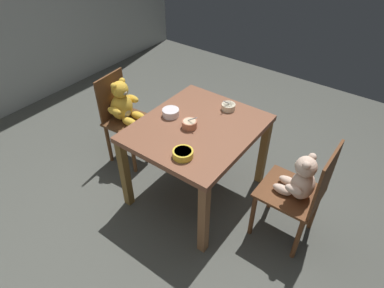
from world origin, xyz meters
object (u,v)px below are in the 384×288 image
at_px(teddy_chair_far_center, 123,109).
at_px(porridge_bowl_terracotta_center, 189,124).
at_px(dining_table, 197,136).
at_px(porridge_bowl_white_far_center, 171,113).
at_px(teddy_chair_near_front, 300,185).
at_px(porridge_bowl_cream_near_right, 228,107).
at_px(porridge_bowl_yellow_near_left, 183,154).

xyz_separation_m(teddy_chair_far_center, porridge_bowl_terracotta_center, (-0.05, -0.79, 0.19)).
relative_size(teddy_chair_far_center, porridge_bowl_terracotta_center, 6.87).
xyz_separation_m(dining_table, porridge_bowl_white_far_center, (-0.01, 0.25, 0.13)).
bearing_deg(teddy_chair_near_front, porridge_bowl_white_far_center, 3.34).
height_order(porridge_bowl_terracotta_center, porridge_bowl_cream_near_right, porridge_bowl_terracotta_center).
distance_m(porridge_bowl_yellow_near_left, porridge_bowl_white_far_center, 0.51).
bearing_deg(dining_table, teddy_chair_far_center, 89.98).
relative_size(teddy_chair_near_front, porridge_bowl_terracotta_center, 7.15).
relative_size(dining_table, porridge_bowl_terracotta_center, 7.94).
height_order(porridge_bowl_terracotta_center, porridge_bowl_white_far_center, porridge_bowl_terracotta_center).
height_order(porridge_bowl_terracotta_center, porridge_bowl_yellow_near_left, porridge_bowl_terracotta_center).
bearing_deg(porridge_bowl_cream_near_right, teddy_chair_far_center, 110.90).
bearing_deg(dining_table, porridge_bowl_cream_near_right, -11.12).
height_order(porridge_bowl_white_far_center, porridge_bowl_cream_near_right, porridge_bowl_cream_near_right).
bearing_deg(porridge_bowl_terracotta_center, dining_table, -38.91).
distance_m(teddy_chair_far_center, porridge_bowl_terracotta_center, 0.82).
bearing_deg(teddy_chair_far_center, porridge_bowl_cream_near_right, 15.99).
bearing_deg(dining_table, porridge_bowl_terracotta_center, 141.09).
relative_size(porridge_bowl_terracotta_center, porridge_bowl_cream_near_right, 1.04).
distance_m(teddy_chair_near_front, porridge_bowl_yellow_near_left, 0.84).
relative_size(teddy_chair_near_front, teddy_chair_far_center, 1.04).
distance_m(teddy_chair_near_front, porridge_bowl_terracotta_center, 0.91).
distance_m(dining_table, porridge_bowl_yellow_near_left, 0.39).
height_order(dining_table, teddy_chair_far_center, teddy_chair_far_center).
bearing_deg(porridge_bowl_yellow_near_left, porridge_bowl_white_far_center, 48.57).
relative_size(teddy_chair_far_center, porridge_bowl_white_far_center, 6.41).
relative_size(dining_table, porridge_bowl_white_far_center, 7.41).
bearing_deg(teddy_chair_near_front, teddy_chair_far_center, 1.99).
bearing_deg(porridge_bowl_yellow_near_left, teddy_chair_near_front, -61.00).
distance_m(teddy_chair_far_center, porridge_bowl_yellow_near_left, 1.04).
bearing_deg(porridge_bowl_terracotta_center, porridge_bowl_cream_near_right, -15.16).
height_order(teddy_chair_near_front, teddy_chair_far_center, teddy_chair_near_front).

